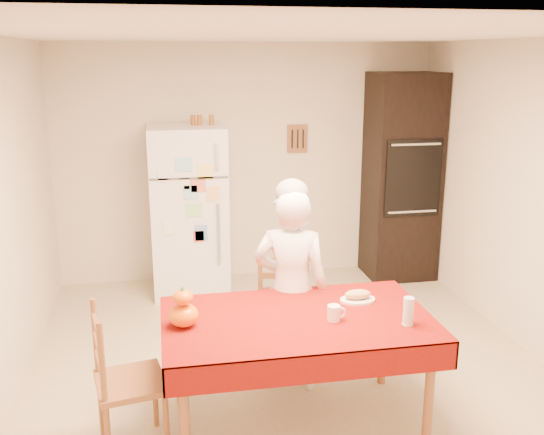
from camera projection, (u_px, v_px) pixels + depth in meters
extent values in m
plane|color=tan|center=(290.00, 373.00, 4.66)|extent=(4.50, 4.50, 0.00)
cube|color=beige|center=(247.00, 163.00, 6.47)|extent=(4.00, 0.02, 2.50)
cube|color=beige|center=(425.00, 372.00, 2.20)|extent=(4.00, 0.02, 2.50)
cube|color=beige|center=(544.00, 204.00, 4.69)|extent=(0.02, 4.50, 2.50)
cube|color=white|center=(293.00, 34.00, 4.01)|extent=(4.00, 4.50, 0.02)
cube|color=brown|center=(297.00, 139.00, 6.49)|extent=(0.22, 0.02, 0.30)
cube|color=white|center=(189.00, 210.00, 6.11)|extent=(0.75, 0.70, 1.70)
cube|color=silver|center=(217.00, 157.00, 5.65)|extent=(0.03, 0.03, 0.25)
cube|color=silver|center=(219.00, 234.00, 5.84)|extent=(0.03, 0.03, 0.60)
cube|color=black|center=(401.00, 177.00, 6.50)|extent=(0.70, 0.60, 2.20)
cube|color=black|center=(413.00, 178.00, 6.19)|extent=(0.59, 0.02, 0.80)
cylinder|color=brown|center=(184.00, 422.00, 3.43)|extent=(0.06, 0.06, 0.71)
cylinder|color=brown|center=(179.00, 357.00, 4.17)|extent=(0.06, 0.06, 0.71)
cylinder|color=brown|center=(429.00, 396.00, 3.69)|extent=(0.06, 0.06, 0.71)
cylinder|color=brown|center=(383.00, 339.00, 4.43)|extent=(0.06, 0.06, 0.71)
cube|color=brown|center=(297.00, 322.00, 3.83)|extent=(1.60, 0.90, 0.04)
cube|color=#520C04|center=(297.00, 318.00, 3.83)|extent=(1.70, 1.00, 0.01)
cylinder|color=brown|center=(262.00, 356.00, 4.47)|extent=(0.04, 0.04, 0.43)
cylinder|color=brown|center=(260.00, 335.00, 4.80)|extent=(0.04, 0.04, 0.43)
cylinder|color=brown|center=(310.00, 355.00, 4.49)|extent=(0.04, 0.04, 0.43)
cylinder|color=brown|center=(306.00, 334.00, 4.82)|extent=(0.04, 0.04, 0.43)
cube|color=brown|center=(285.00, 316.00, 4.59)|extent=(0.47, 0.45, 0.04)
cube|color=brown|center=(283.00, 277.00, 4.69)|extent=(0.36, 0.08, 0.50)
cylinder|color=brown|center=(167.00, 427.00, 3.62)|extent=(0.04, 0.04, 0.43)
cylinder|color=brown|center=(155.00, 396.00, 3.94)|extent=(0.04, 0.04, 0.43)
cylinder|color=brown|center=(101.00, 407.00, 3.82)|extent=(0.04, 0.04, 0.43)
cube|color=brown|center=(131.00, 382.00, 3.66)|extent=(0.47, 0.49, 0.04)
cube|color=brown|center=(99.00, 350.00, 3.53)|extent=(0.10, 0.36, 0.50)
imported|color=silver|center=(291.00, 290.00, 4.31)|extent=(0.63, 0.52, 1.50)
cylinder|color=white|center=(334.00, 313.00, 3.76)|extent=(0.08, 0.08, 0.10)
ellipsoid|color=#C33F04|center=(184.00, 315.00, 3.69)|extent=(0.19, 0.19, 0.14)
ellipsoid|color=#C83304|center=(183.00, 298.00, 3.66)|extent=(0.12, 0.12, 0.09)
cylinder|color=silver|center=(408.00, 311.00, 3.70)|extent=(0.07, 0.07, 0.18)
cylinder|color=white|center=(358.00, 300.00, 4.07)|extent=(0.24, 0.24, 0.02)
ellipsoid|color=#A88452|center=(358.00, 294.00, 4.06)|extent=(0.18, 0.10, 0.06)
cylinder|color=brown|center=(193.00, 120.00, 5.94)|extent=(0.05, 0.05, 0.10)
cylinder|color=#99531B|center=(200.00, 120.00, 5.95)|extent=(0.05, 0.05, 0.10)
cylinder|color=#90591A|center=(211.00, 120.00, 5.97)|extent=(0.05, 0.05, 0.10)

